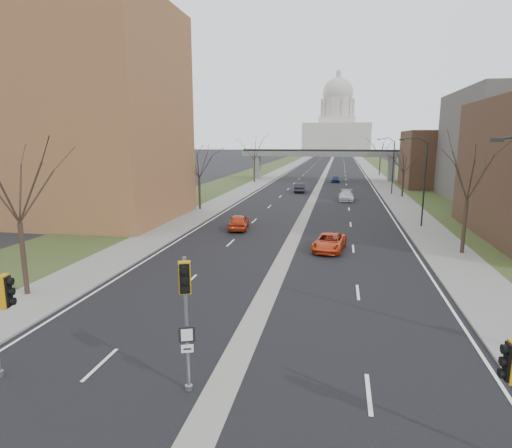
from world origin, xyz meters
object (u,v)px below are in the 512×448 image
(car_left_far, at_px, (300,188))
(car_right_far, at_px, (335,179))
(car_left_near, at_px, (239,222))
(car_right_mid, at_px, (346,196))
(signal_pole_median, at_px, (186,302))
(car_right_near, at_px, (329,242))

(car_left_far, relative_size, car_right_far, 1.14)
(car_left_near, xyz_separation_m, car_right_mid, (10.33, 21.99, -0.02))
(signal_pole_median, xyz_separation_m, car_right_near, (4.15, 20.41, -2.67))
(car_left_far, height_order, car_right_mid, car_left_far)
(signal_pole_median, relative_size, car_right_far, 1.20)
(car_left_far, relative_size, car_right_near, 0.96)
(signal_pole_median, bearing_deg, car_right_mid, 63.45)
(car_left_near, xyz_separation_m, car_left_far, (3.02, 30.52, -0.00))
(car_left_near, relative_size, car_left_far, 0.97)
(car_right_near, relative_size, car_right_far, 1.18)
(car_left_far, distance_m, car_right_mid, 11.24)
(car_right_near, bearing_deg, car_left_near, 151.93)
(car_left_near, bearing_deg, car_right_near, 136.69)
(car_left_near, bearing_deg, car_right_mid, -122.52)
(car_left_near, height_order, car_left_far, car_left_near)
(car_right_mid, bearing_deg, car_left_far, 130.84)
(car_right_mid, xyz_separation_m, car_right_far, (-1.85, 26.75, -0.04))
(signal_pole_median, height_order, car_right_near, signal_pole_median)
(signal_pole_median, xyz_separation_m, car_left_near, (-4.61, 26.76, -2.58))
(signal_pole_median, distance_m, car_right_far, 75.64)
(car_right_near, height_order, car_right_far, car_right_far)
(signal_pole_median, height_order, car_right_mid, signal_pole_median)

